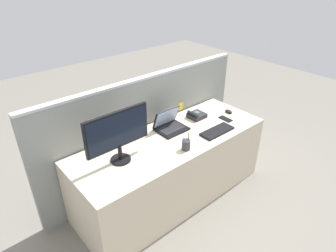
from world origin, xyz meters
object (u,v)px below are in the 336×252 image
desktop_monitor (118,132)px  laptop (169,124)px  desk_phone (196,115)px  computer_mouse_right_hand (229,111)px  keyboard_main (217,131)px  cell_phone_black_slab (226,119)px  pen_cup (186,145)px

desktop_monitor → laptop: (0.69, 0.13, -0.23)m
desk_phone → computer_mouse_right_hand: bearing=-23.3°
laptop → keyboard_main: (0.32, -0.37, -0.04)m
desktop_monitor → cell_phone_black_slab: desktop_monitor is taller
laptop → pen_cup: laptop is taller
desktop_monitor → keyboard_main: (1.01, -0.24, -0.27)m
cell_phone_black_slab → keyboard_main: bearing=-154.1°
keyboard_main → cell_phone_black_slab: size_ratio=2.43×
keyboard_main → computer_mouse_right_hand: computer_mouse_right_hand is taller
laptop → desk_phone: size_ratio=1.71×
desktop_monitor → desk_phone: size_ratio=3.36×
computer_mouse_right_hand → cell_phone_black_slab: size_ratio=0.65×
keyboard_main → laptop: bearing=131.6°
keyboard_main → pen_cup: pen_cup is taller
desktop_monitor → keyboard_main: bearing=-13.4°
laptop → computer_mouse_right_hand: 0.77m
computer_mouse_right_hand → cell_phone_black_slab: bearing=-150.6°
desktop_monitor → desk_phone: 1.11m
computer_mouse_right_hand → keyboard_main: bearing=-153.5°
desk_phone → desktop_monitor: bearing=-173.7°
keyboard_main → computer_mouse_right_hand: bearing=25.3°
keyboard_main → cell_phone_black_slab: bearing=23.6°
desk_phone → computer_mouse_right_hand: 0.40m
laptop → cell_phone_black_slab: size_ratio=1.97×
pen_cup → cell_phone_black_slab: (0.74, 0.14, -0.05)m
desktop_monitor → pen_cup: bearing=-25.1°
desktop_monitor → laptop: 0.73m
computer_mouse_right_hand → pen_cup: size_ratio=0.55×
laptop → keyboard_main: laptop is taller
desktop_monitor → laptop: desktop_monitor is taller
computer_mouse_right_hand → desktop_monitor: bearing=180.0°
cell_phone_black_slab → pen_cup: bearing=-166.7°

